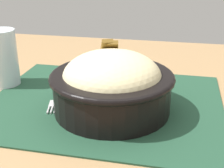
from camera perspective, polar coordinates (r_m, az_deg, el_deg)
The scene contains 5 objects.
table at distance 0.63m, azimuth -4.89°, elevation -8.90°, with size 1.19×0.97×0.75m.
placemat at distance 0.60m, azimuth -1.39°, elevation -3.33°, with size 0.43×0.35×0.00m, color #1E422D.
bowl at distance 0.55m, azimuth 0.00°, elevation 0.05°, with size 0.22×0.22×0.12m.
fork at distance 0.62m, azimuth -9.76°, elevation -2.55°, with size 0.04×0.14×0.00m.
drinking_glass at distance 0.70m, azimuth -18.82°, elevation 3.79°, with size 0.06×0.06×0.12m.
Camera 1 is at (-0.16, 0.51, 1.02)m, focal length 51.27 mm.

